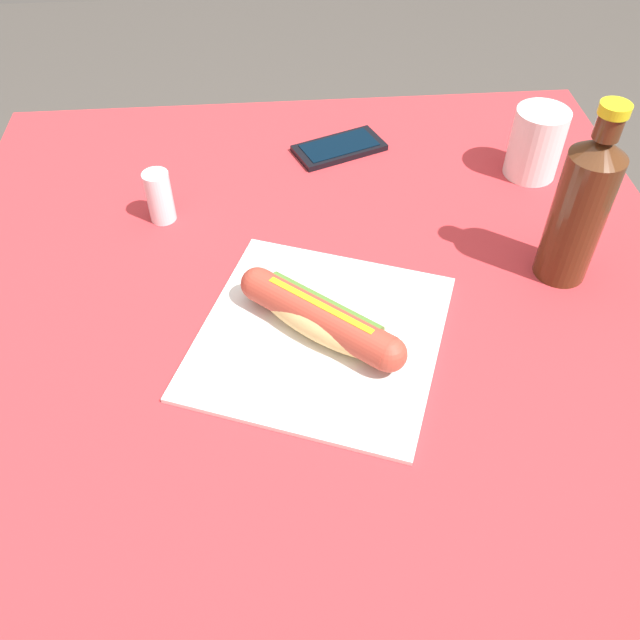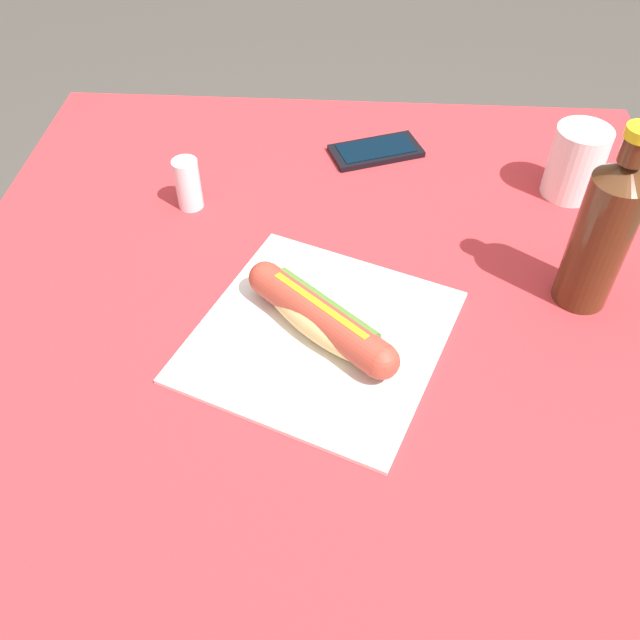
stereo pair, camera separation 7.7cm
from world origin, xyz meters
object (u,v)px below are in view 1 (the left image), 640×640
drinking_cup (536,143)px  salt_shaker (159,197)px  hot_dog (320,318)px  cell_phone (339,148)px  soda_bottle (581,207)px

drinking_cup → salt_shaker: (-0.55, -0.07, -0.01)m
hot_dog → drinking_cup: (0.35, 0.31, 0.02)m
salt_shaker → hot_dog: bearing=-50.3°
cell_phone → drinking_cup: 0.30m
soda_bottle → cell_phone: bearing=129.7°
cell_phone → soda_bottle: bearing=-50.3°
hot_dog → drinking_cup: size_ratio=1.75×
salt_shaker → drinking_cup: bearing=6.9°
cell_phone → salt_shaker: bearing=-150.1°
drinking_cup → salt_shaker: 0.55m
salt_shaker → soda_bottle: bearing=-16.6°
hot_dog → drinking_cup: 0.47m
soda_bottle → drinking_cup: soda_bottle is taller
cell_phone → soda_bottle: (0.26, -0.31, 0.10)m
soda_bottle → salt_shaker: size_ratio=3.17×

